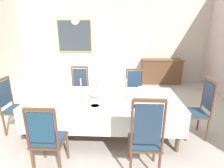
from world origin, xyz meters
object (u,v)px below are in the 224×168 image
object	(u,v)px
soup_tureen	(97,92)
mounted_clock	(75,20)
chair_north_a	(79,89)
chair_north_b	(134,90)
spoon_primary	(89,106)
dining_table	(104,101)
chair_south_a	(47,138)
bowl_near_right	(142,88)
bowl_far_left	(135,107)
sideboard	(161,71)
framed_painting	(75,36)
spoon_secondary	(148,89)
candlestick_east	(126,90)
chair_head_east	(199,108)
chair_head_west	(13,105)
bowl_far_right	(30,106)
candlestick_west	(81,90)
bowl_near_left	(95,106)
chair_south_b	(145,138)

from	to	relation	value
soup_tureen	mounted_clock	size ratio (longest dim) A/B	0.87
chair_north_a	chair_north_b	bearing A→B (deg)	179.87
chair_north_a	spoon_primary	size ratio (longest dim) A/B	6.37
dining_table	chair_south_a	bearing A→B (deg)	-124.81
bowl_near_right	bowl_far_left	bearing A→B (deg)	-102.77
chair_north_b	sideboard	xyz separation A→B (m)	(1.18, 2.40, -0.09)
chair_north_b	framed_painting	distance (m)	3.56
mounted_clock	spoon_secondary	bearing A→B (deg)	-54.69
spoon_primary	sideboard	world-z (taller)	sideboard
soup_tureen	candlestick_east	bearing A→B (deg)	0.00
dining_table	chair_head_east	bearing A→B (deg)	-0.00
dining_table	chair_head_east	size ratio (longest dim) A/B	2.41
spoon_primary	chair_south_a	bearing A→B (deg)	-113.22
chair_north_b	spoon_primary	xyz separation A→B (m)	(-0.85, -1.42, 0.22)
chair_north_b	bowl_near_right	distance (m)	0.59
chair_north_a	chair_south_a	bearing A→B (deg)	90.00
chair_north_a	chair_head_west	world-z (taller)	chair_north_a
framed_painting	chair_south_a	bearing A→B (deg)	-81.29
soup_tureen	bowl_far_right	size ratio (longest dim) A/B	1.87
chair_north_b	candlestick_west	world-z (taller)	candlestick_west
dining_table	soup_tureen	xyz separation A→B (m)	(-0.12, -0.00, 0.18)
chair_north_a	bowl_far_left	distance (m)	1.93
chair_north_a	chair_head_east	world-z (taller)	chair_head_east
dining_table	candlestick_west	distance (m)	0.47
candlestick_west	candlestick_east	size ratio (longest dim) A/B	1.01
soup_tureen	mounted_clock	xyz separation A→B (m)	(-1.23, 3.65, 1.40)
chair_south_a	chair_north_a	world-z (taller)	chair_north_a
spoon_primary	chair_north_a	bearing A→B (deg)	126.01
candlestick_east	chair_north_b	bearing A→B (deg)	76.97
bowl_near_left	spoon_secondary	bearing A→B (deg)	43.66
chair_head_west	bowl_far_right	distance (m)	0.80
mounted_clock	chair_south_b	bearing A→B (deg)	-66.77
spoon_primary	framed_painting	bearing A→B (deg)	123.43
chair_south_b	candlestick_west	size ratio (longest dim) A/B	3.35
candlestick_east	framed_painting	xyz separation A→B (m)	(-1.83, 3.66, 0.81)
spoon_secondary	framed_painting	bearing A→B (deg)	110.54
chair_north_b	spoon_secondary	xyz separation A→B (m)	(0.23, -0.51, 0.22)
chair_south_b	candlestick_west	xyz separation A→B (m)	(-1.07, 1.01, 0.31)
chair_south_b	spoon_secondary	distance (m)	1.53
dining_table	bowl_far_right	size ratio (longest dim) A/B	18.16
chair_north_b	candlestick_west	distance (m)	1.51
candlestick_east	spoon_primary	size ratio (longest dim) A/B	2.05
spoon_secondary	framed_painting	world-z (taller)	framed_painting
chair_north_a	framed_painting	distance (m)	2.98
chair_north_b	chair_head_west	xyz separation A→B (m)	(-2.43, -1.00, 0.01)
chair_head_west	bowl_near_right	bearing A→B (deg)	100.46
bowl_near_right	mounted_clock	xyz separation A→B (m)	(-2.11, 3.18, 1.48)
bowl_far_left	mounted_clock	world-z (taller)	mounted_clock
chair_head_east	bowl_near_right	bearing A→B (deg)	65.25
bowl_near_right	spoon_primary	distance (m)	1.31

